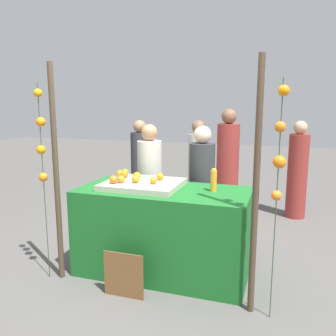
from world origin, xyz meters
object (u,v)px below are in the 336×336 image
stall_counter (164,231)px  juice_bottle (214,181)px  orange_1 (137,176)px  orange_0 (124,174)px  vendor_right (202,194)px  chalkboard_sign (124,275)px  vendor_left (150,188)px

stall_counter → juice_bottle: (0.51, 0.08, 0.57)m
stall_counter → orange_1: bearing=167.1°
orange_0 → vendor_right: bearing=37.2°
juice_bottle → orange_1: bearing=-180.0°
stall_counter → chalkboard_sign: size_ratio=3.96×
vendor_left → orange_0: bearing=-95.8°
chalkboard_sign → vendor_left: 1.47m
orange_1 → juice_bottle: bearing=0.0°
vendor_right → orange_0: bearing=-142.8°
juice_bottle → chalkboard_sign: 1.28m
juice_bottle → vendor_right: vendor_right is taller
orange_1 → stall_counter: bearing=-12.9°
vendor_left → stall_counter: bearing=-59.0°
vendor_left → vendor_right: (0.69, -0.04, -0.00)m
vendor_left → vendor_right: size_ratio=1.00×
orange_0 → orange_1: orange_1 is taller
juice_bottle → chalkboard_sign: size_ratio=0.53×
juice_bottle → vendor_left: bearing=145.3°
orange_1 → vendor_right: vendor_right is taller
stall_counter → vendor_right: (0.25, 0.70, 0.26)m
orange_1 → vendor_right: (0.58, 0.63, -0.31)m
stall_counter → orange_0: size_ratio=21.44×
orange_1 → vendor_left: (-0.11, 0.67, -0.30)m
juice_bottle → vendor_left: vendor_left is taller
orange_0 → chalkboard_sign: size_ratio=0.18×
juice_bottle → vendor_left: 1.21m
vendor_left → vendor_right: 0.70m
stall_counter → orange_0: bearing=165.7°
vendor_right → vendor_left: bearing=176.6°
stall_counter → orange_1: orange_1 is taller
orange_0 → chalkboard_sign: orange_0 is taller
vendor_right → orange_1: bearing=-132.9°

